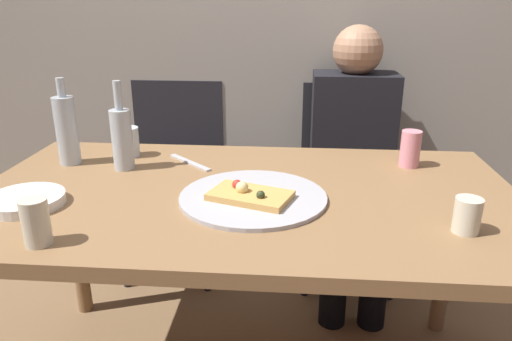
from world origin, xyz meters
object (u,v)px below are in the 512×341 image
(beer_bottle, at_px, (122,137))
(plate_stack, at_px, (25,200))
(table_knife, at_px, (190,162))
(chair_right, at_px, (348,169))
(wine_glass, at_px, (467,215))
(pizza_tray, at_px, (253,197))
(guest_in_sweater, at_px, (353,153))
(soda_can, at_px, (410,149))
(chair_left, at_px, (175,164))
(pizza_slice_last, at_px, (249,194))
(tumbler_near, at_px, (36,222))
(tumbler_far, at_px, (129,142))
(dining_table, at_px, (245,214))
(wine_bottle, at_px, (66,129))

(beer_bottle, xyz_separation_m, plate_stack, (-0.17, -0.31, -0.09))
(plate_stack, bearing_deg, table_knife, 45.81)
(chair_right, bearing_deg, wine_glass, 98.79)
(pizza_tray, relative_size, guest_in_sweater, 0.36)
(soda_can, xyz_separation_m, chair_right, (-0.13, 0.58, -0.28))
(chair_left, bearing_deg, guest_in_sweater, 169.60)
(pizza_slice_last, height_order, table_knife, pizza_slice_last)
(tumbler_near, distance_m, tumbler_far, 0.65)
(beer_bottle, relative_size, tumbler_far, 2.78)
(soda_can, bearing_deg, chair_left, 148.75)
(dining_table, distance_m, chair_right, 0.95)
(table_knife, relative_size, guest_in_sweater, 0.19)
(tumbler_far, distance_m, plate_stack, 0.47)
(dining_table, xyz_separation_m, table_knife, (-0.21, 0.23, 0.08))
(table_knife, xyz_separation_m, chair_left, (-0.21, 0.61, -0.23))
(plate_stack, bearing_deg, guest_in_sweater, 40.68)
(pizza_tray, height_order, table_knife, pizza_tray)
(dining_table, height_order, chair_left, chair_left)
(chair_left, bearing_deg, tumbler_near, 89.41)
(pizza_slice_last, bearing_deg, tumbler_far, 141.24)
(chair_left, xyz_separation_m, chair_right, (0.82, 0.00, 0.00))
(wine_glass, relative_size, chair_left, 0.10)
(tumbler_near, bearing_deg, chair_right, 55.22)
(soda_can, distance_m, table_knife, 0.75)
(plate_stack, height_order, chair_right, chair_right)
(wine_glass, xyz_separation_m, guest_in_sweater, (-0.16, 0.91, -0.14))
(wine_glass, bearing_deg, beer_bottle, 158.91)
(beer_bottle, bearing_deg, table_knife, 18.92)
(tumbler_near, distance_m, plate_stack, 0.26)
(pizza_tray, bearing_deg, plate_stack, -171.46)
(chair_left, relative_size, guest_in_sweater, 0.77)
(soda_can, distance_m, guest_in_sweater, 0.48)
(wine_bottle, relative_size, soda_can, 2.39)
(wine_bottle, height_order, chair_right, wine_bottle)
(pizza_tray, relative_size, pizza_slice_last, 1.66)
(pizza_slice_last, bearing_deg, wine_glass, -13.91)
(wine_glass, xyz_separation_m, chair_left, (-0.99, 1.06, -0.27))
(plate_stack, bearing_deg, wine_bottle, 95.43)
(tumbler_near, xyz_separation_m, soda_can, (0.97, 0.62, 0.01))
(tumbler_far, height_order, guest_in_sweater, guest_in_sweater)
(chair_right, bearing_deg, tumbler_far, 33.22)
(pizza_tray, distance_m, wine_glass, 0.55)
(wine_glass, xyz_separation_m, plate_stack, (-1.15, 0.06, -0.03))
(chair_left, relative_size, chair_right, 1.00)
(soda_can, bearing_deg, wine_bottle, -176.72)
(wine_glass, distance_m, soda_can, 0.48)
(guest_in_sweater, bearing_deg, chair_right, -90.00)
(wine_bottle, distance_m, beer_bottle, 0.21)
(soda_can, bearing_deg, chair_right, 102.78)
(tumbler_near, bearing_deg, guest_in_sweater, 51.54)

